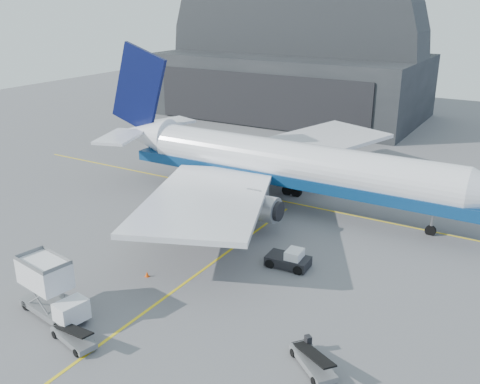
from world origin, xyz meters
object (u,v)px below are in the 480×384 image
Objects in this scene: belt_loader_b at (313,361)px; pushback_tug at (289,260)px; catering_truck at (50,289)px; airliner at (281,163)px; belt_loader_a at (73,336)px.

pushback_tug is at bearing 161.03° from belt_loader_b.
catering_truck is 19.89m from pushback_tug.
pushback_tug reaches higher than belt_loader_b.
pushback_tug is at bearing -60.08° from airliner.
belt_loader_a is at bearing -90.56° from airliner.
catering_truck is at bearing -98.35° from airliner.
catering_truck reaches higher than pushback_tug.
catering_truck is (-4.28, -29.14, -2.72)m from airliner.
airliner reaches higher than belt_loader_a.
belt_loader_a is (-0.30, -30.85, -4.36)m from airliner.
catering_truck is 1.47× the size of belt_loader_a.
pushback_tug is at bearing 79.13° from belt_loader_a.
airliner is 29.34m from belt_loader_b.
airliner is 12.13× the size of belt_loader_b.
catering_truck is 4.63m from belt_loader_a.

